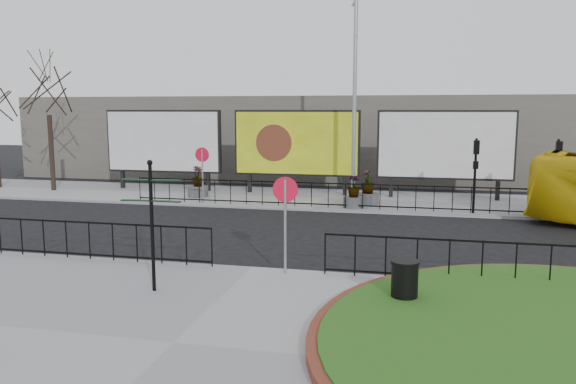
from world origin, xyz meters
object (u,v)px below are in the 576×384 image
(litter_bin, at_px, (404,283))
(planter_c, at_px, (368,191))
(fingerpost_sign, at_px, (152,213))
(planter_a, at_px, (198,186))
(planter_b, at_px, (354,195))
(lamp_post, at_px, (355,96))
(billboard_mid, at_px, (296,143))

(litter_bin, bearing_deg, planter_c, 98.01)
(fingerpost_sign, bearing_deg, planter_a, 108.37)
(fingerpost_sign, distance_m, planter_b, 12.54)
(lamp_post, relative_size, planter_b, 6.60)
(litter_bin, relative_size, planter_b, 0.71)
(fingerpost_sign, xyz_separation_m, planter_a, (-4.23, 13.39, -1.29))
(billboard_mid, height_order, litter_bin, billboard_mid)
(lamp_post, height_order, planter_a, lamp_post)
(planter_b, bearing_deg, planter_a, 169.79)
(lamp_post, bearing_deg, planter_c, -36.96)
(litter_bin, bearing_deg, fingerpost_sign, -178.14)
(billboard_mid, relative_size, litter_bin, 6.24)
(lamp_post, distance_m, planter_b, 4.39)
(litter_bin, xyz_separation_m, planter_a, (-9.85, 13.21, 0.03))
(fingerpost_sign, distance_m, planter_c, 13.48)
(lamp_post, bearing_deg, fingerpost_sign, -103.22)
(planter_b, bearing_deg, planter_c, 57.80)
(billboard_mid, relative_size, planter_a, 4.21)
(lamp_post, height_order, planter_c, lamp_post)
(billboard_mid, distance_m, planter_a, 5.17)
(planter_a, xyz_separation_m, planter_b, (7.54, -1.36, 0.00))
(fingerpost_sign, relative_size, planter_c, 1.91)
(billboard_mid, distance_m, planter_c, 4.84)
(planter_a, xyz_separation_m, planter_c, (8.07, -0.52, 0.08))
(planter_c, bearing_deg, planter_a, 176.30)
(fingerpost_sign, xyz_separation_m, planter_b, (3.31, 12.03, -1.29))
(billboard_mid, bearing_deg, lamp_post, -33.25)
(billboard_mid, xyz_separation_m, planter_c, (3.70, -2.49, -1.87))
(planter_a, bearing_deg, billboard_mid, 24.29)
(fingerpost_sign, height_order, litter_bin, fingerpost_sign)
(lamp_post, xyz_separation_m, planter_c, (0.69, -0.52, -4.10))
(lamp_post, bearing_deg, planter_b, -83.05)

